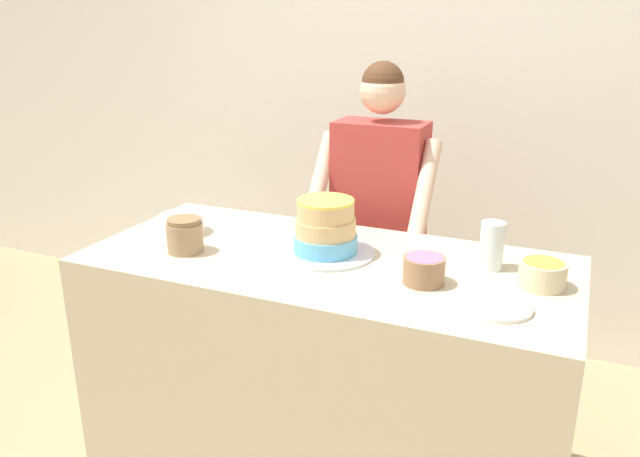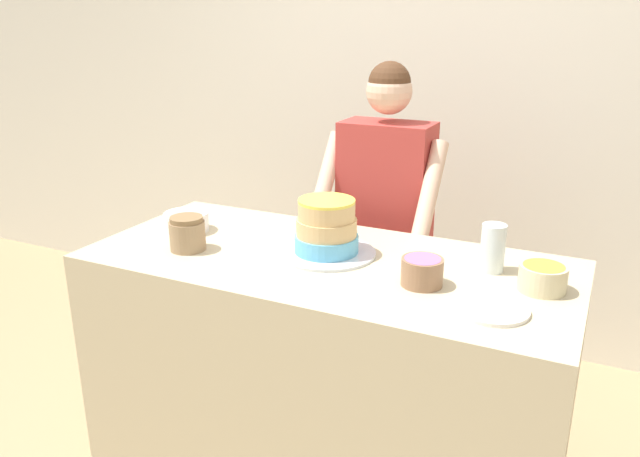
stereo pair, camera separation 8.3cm
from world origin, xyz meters
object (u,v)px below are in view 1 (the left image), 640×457
(ceramic_plate, at_px, (495,306))
(drinking_glass, at_px, (492,246))
(frosting_bowl_purple, at_px, (424,269))
(stoneware_jar, at_px, (185,235))
(person_baker, at_px, (378,210))
(frosting_bowl_orange, at_px, (543,273))
(frosting_bowl_pink, at_px, (182,223))
(cake, at_px, (326,230))

(ceramic_plate, bearing_deg, drinking_glass, 101.79)
(frosting_bowl_purple, height_order, stoneware_jar, stoneware_jar)
(person_baker, bearing_deg, stoneware_jar, -121.63)
(drinking_glass, bearing_deg, ceramic_plate, -78.21)
(drinking_glass, relative_size, ceramic_plate, 0.76)
(frosting_bowl_orange, distance_m, stoneware_jar, 1.20)
(frosting_bowl_orange, xyz_separation_m, stoneware_jar, (-1.19, -0.18, 0.02))
(person_baker, bearing_deg, frosting_bowl_pink, -135.35)
(ceramic_plate, bearing_deg, frosting_bowl_pink, 170.82)
(cake, height_order, stoneware_jar, cake)
(frosting_bowl_pink, height_order, stoneware_jar, stoneware_jar)
(cake, bearing_deg, frosting_bowl_pink, -179.09)
(frosting_bowl_purple, distance_m, stoneware_jar, 0.85)
(ceramic_plate, bearing_deg, cake, 161.52)
(cake, relative_size, drinking_glass, 2.18)
(stoneware_jar, bearing_deg, cake, 20.68)
(person_baker, xyz_separation_m, ceramic_plate, (0.61, -0.79, 0.01))
(frosting_bowl_pink, xyz_separation_m, stoneware_jar, (0.13, -0.17, 0.02))
(drinking_glass, xyz_separation_m, ceramic_plate, (0.06, -0.30, -0.07))
(frosting_bowl_pink, xyz_separation_m, frosting_bowl_orange, (1.32, 0.01, 0.00))
(frosting_bowl_purple, xyz_separation_m, stoneware_jar, (-0.84, -0.06, 0.01))
(ceramic_plate, xyz_separation_m, stoneware_jar, (-1.08, 0.03, 0.05))
(person_baker, distance_m, frosting_bowl_orange, 0.92)
(frosting_bowl_pink, bearing_deg, cake, 0.91)
(cake, xyz_separation_m, frosting_bowl_orange, (0.72, 0.00, -0.04))
(frosting_bowl_pink, relative_size, stoneware_jar, 1.35)
(cake, distance_m, stoneware_jar, 0.50)
(person_baker, relative_size, stoneware_jar, 12.40)
(frosting_bowl_pink, height_order, frosting_bowl_orange, frosting_bowl_orange)
(frosting_bowl_orange, xyz_separation_m, ceramic_plate, (-0.11, -0.21, -0.04))
(cake, bearing_deg, stoneware_jar, -159.32)
(frosting_bowl_orange, relative_size, ceramic_plate, 0.69)
(person_baker, height_order, cake, person_baker)
(stoneware_jar, bearing_deg, frosting_bowl_pink, 128.62)
(drinking_glass, xyz_separation_m, stoneware_jar, (-1.02, -0.27, -0.02))
(frosting_bowl_purple, bearing_deg, person_baker, 118.48)
(frosting_bowl_purple, relative_size, stoneware_jar, 1.03)
(stoneware_jar, bearing_deg, ceramic_plate, -1.59)
(frosting_bowl_pink, bearing_deg, frosting_bowl_purple, -6.12)
(ceramic_plate, bearing_deg, frosting_bowl_orange, 62.95)
(frosting_bowl_pink, height_order, frosting_bowl_purple, frosting_bowl_purple)
(person_baker, distance_m, frosting_bowl_purple, 0.79)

